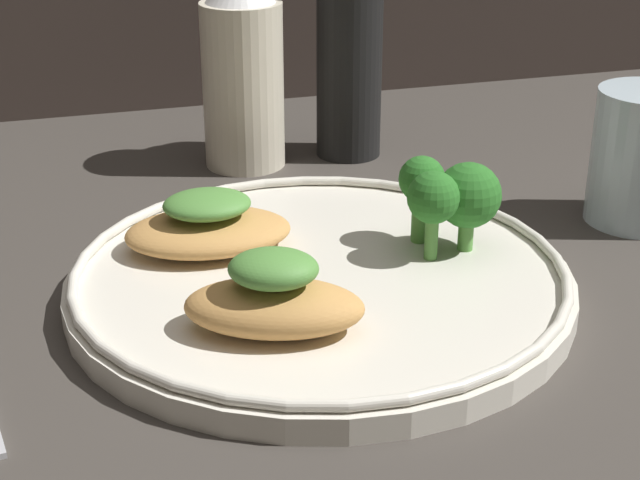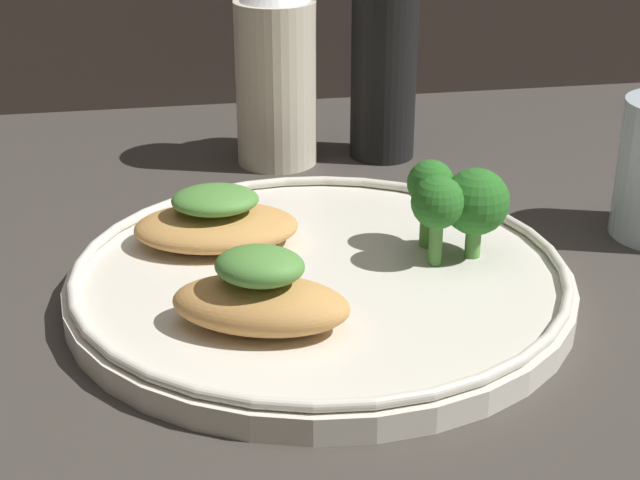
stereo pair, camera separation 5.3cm
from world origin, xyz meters
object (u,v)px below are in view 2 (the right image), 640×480
(plate, at_px, (320,279))
(sauce_bottle, at_px, (276,70))
(broccoli_bunch, at_px, (456,200))
(pepper_grinder, at_px, (385,39))

(plate, relative_size, sauce_bottle, 1.89)
(broccoli_bunch, bearing_deg, sauce_bottle, 108.78)
(sauce_bottle, bearing_deg, pepper_grinder, 0.00)
(pepper_grinder, bearing_deg, broccoli_bunch, -92.40)
(sauce_bottle, xyz_separation_m, pepper_grinder, (0.08, 0.00, 0.02))
(plate, distance_m, broccoli_bunch, 0.09)
(broccoli_bunch, distance_m, sauce_bottle, 0.23)
(plate, relative_size, broccoli_bunch, 4.84)
(broccoli_bunch, distance_m, pepper_grinder, 0.22)
(broccoli_bunch, relative_size, sauce_bottle, 0.39)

